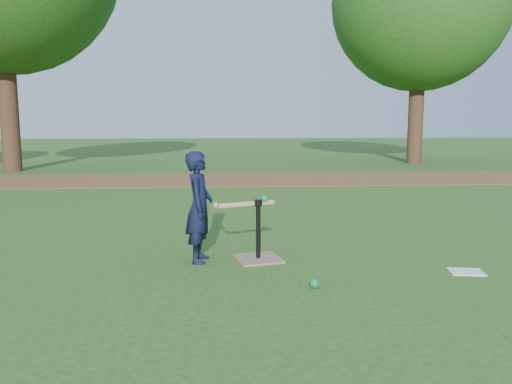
{
  "coord_description": "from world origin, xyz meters",
  "views": [
    {
      "loc": [
        -0.17,
        -4.59,
        1.37
      ],
      "look_at": [
        0.22,
        0.59,
        0.65
      ],
      "focal_mm": 35.0,
      "sensor_mm": 36.0,
      "label": 1
    }
  ],
  "objects": [
    {
      "name": "swing_action",
      "position": [
        0.11,
        0.28,
        0.58
      ],
      "size": [
        0.62,
        0.26,
        0.11
      ],
      "color": "tan",
      "rests_on": "ground"
    },
    {
      "name": "clipboard",
      "position": [
        2.11,
        -0.29,
        0.01
      ],
      "size": [
        0.34,
        0.28,
        0.01
      ],
      "primitive_type": "cube",
      "rotation": [
        0.0,
        0.0,
        -0.18
      ],
      "color": "white",
      "rests_on": "ground"
    },
    {
      "name": "batting_tee",
      "position": [
        0.22,
        0.29,
        0.11
      ],
      "size": [
        0.52,
        0.52,
        0.61
      ],
      "color": "#8C7259",
      "rests_on": "ground"
    },
    {
      "name": "dirt_strip",
      "position": [
        0.0,
        7.5,
        0.01
      ],
      "size": [
        24.0,
        3.0,
        0.01
      ],
      "primitive_type": "cube",
      "color": "brown",
      "rests_on": "ground"
    },
    {
      "name": "tree_right",
      "position": [
        6.5,
        12.0,
        5.29
      ],
      "size": [
        5.8,
        5.8,
        8.21
      ],
      "color": "#382316",
      "rests_on": "ground"
    },
    {
      "name": "child",
      "position": [
        -0.36,
        0.29,
        0.55
      ],
      "size": [
        0.31,
        0.43,
        1.1
      ],
      "primitive_type": "imported",
      "rotation": [
        0.0,
        0.0,
        1.46
      ],
      "color": "black",
      "rests_on": "ground"
    },
    {
      "name": "ground",
      "position": [
        0.0,
        0.0,
        0.0
      ],
      "size": [
        80.0,
        80.0,
        0.0
      ],
      "primitive_type": "plane",
      "color": "#285116",
      "rests_on": "ground"
    },
    {
      "name": "wiffle_ball_ground",
      "position": [
        0.62,
        -0.62,
        0.04
      ],
      "size": [
        0.08,
        0.08,
        0.08
      ],
      "primitive_type": "sphere",
      "color": "#0C8D44",
      "rests_on": "ground"
    }
  ]
}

